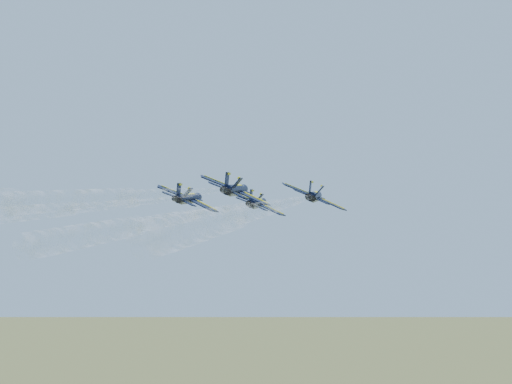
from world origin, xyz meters
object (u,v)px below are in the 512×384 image
at_px(jet_lead, 257,203).
at_px(jet_left, 189,198).
at_px(jet_right, 314,196).
at_px(jet_slot, 236,190).

xyz_separation_m(jet_lead, jet_left, (-6.80, -13.48, 0.00)).
xyz_separation_m(jet_left, jet_right, (20.95, 6.71, 0.00)).
bearing_deg(jet_slot, jet_lead, 90.21).
relative_size(jet_lead, jet_right, 1.00).
relative_size(jet_left, jet_right, 1.00).
bearing_deg(jet_left, jet_right, 0.59).
bearing_deg(jet_slot, jet_left, 132.80).
xyz_separation_m(jet_right, jet_slot, (-7.49, -14.49, 0.00)).
height_order(jet_lead, jet_left, same).
height_order(jet_lead, jet_slot, same).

